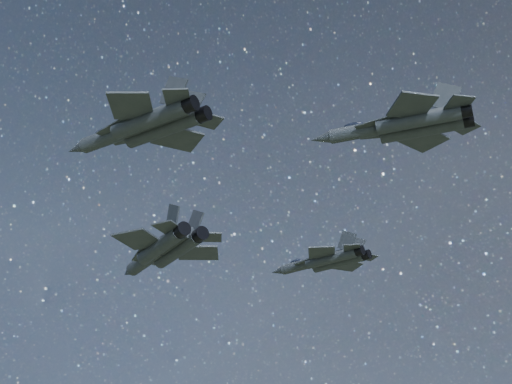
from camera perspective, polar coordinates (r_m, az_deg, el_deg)
The scene contains 4 objects.
jet_lead at distance 86.47m, azimuth -7.40°, elevation -4.56°, with size 20.22×13.55×5.11m.
jet_left at distance 93.53m, azimuth 5.70°, elevation -5.45°, with size 15.25×10.85×3.88m.
jet_right at distance 61.46m, azimuth -8.84°, elevation 5.27°, with size 15.82×11.06×3.98m.
jet_slot at distance 69.27m, azimuth 11.90°, elevation 5.29°, with size 16.37×10.99×4.13m.
Camera 1 is at (44.17, -56.49, 110.68)m, focal length 50.00 mm.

